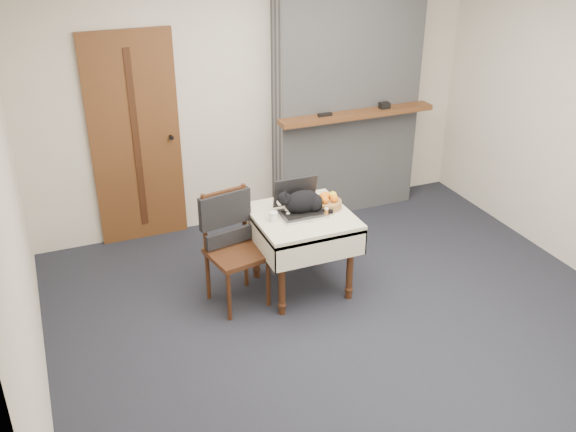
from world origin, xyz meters
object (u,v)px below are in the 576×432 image
(door, at_px, (136,140))
(side_table, at_px, (302,227))
(cream_jar, at_px, (273,217))
(pill_bottle, at_px, (326,212))
(laptop, at_px, (299,205))
(chair, at_px, (230,232))
(cat, at_px, (303,202))
(fruit_basket, at_px, (328,202))

(door, bearing_deg, side_table, -53.59)
(cream_jar, xyz_separation_m, pill_bottle, (0.43, -0.07, -0.00))
(laptop, bearing_deg, chair, 175.96)
(laptop, bearing_deg, door, 127.60)
(side_table, distance_m, cat, 0.21)
(side_table, height_order, cream_jar, cream_jar)
(cat, relative_size, fruit_basket, 2.02)
(side_table, relative_size, fruit_basket, 3.54)
(cat, bearing_deg, chair, -179.27)
(pill_bottle, bearing_deg, fruit_basket, 58.83)
(door, distance_m, side_table, 1.83)
(cream_jar, xyz_separation_m, fruit_basket, (0.51, 0.06, 0.01))
(fruit_basket, bearing_deg, cat, -177.94)
(door, relative_size, fruit_basket, 9.07)
(fruit_basket, bearing_deg, cream_jar, -173.60)
(laptop, distance_m, cream_jar, 0.26)
(cat, height_order, chair, chair)
(side_table, bearing_deg, door, 126.41)
(cream_jar, bearing_deg, door, 118.73)
(door, bearing_deg, fruit_basket, -46.89)
(door, relative_size, cream_jar, 25.62)
(cream_jar, bearing_deg, pill_bottle, -9.26)
(door, xyz_separation_m, pill_bottle, (1.23, -1.52, -0.27))
(cream_jar, bearing_deg, side_table, 4.71)
(door, bearing_deg, laptop, -52.90)
(laptop, distance_m, fruit_basket, 0.26)
(door, xyz_separation_m, laptop, (1.05, -1.39, -0.23))
(door, distance_m, pill_bottle, 1.97)
(laptop, distance_m, cat, 0.04)
(cat, distance_m, pill_bottle, 0.20)
(side_table, relative_size, chair, 0.82)
(door, height_order, pill_bottle, door)
(side_table, distance_m, laptop, 0.19)
(laptop, relative_size, cat, 0.84)
(cat, bearing_deg, cream_jar, -163.46)
(side_table, bearing_deg, chair, 171.32)
(laptop, height_order, cat, laptop)
(pill_bottle, distance_m, fruit_basket, 0.15)
(fruit_basket, bearing_deg, laptop, 178.29)
(pill_bottle, bearing_deg, door, 128.90)
(side_table, relative_size, laptop, 2.08)
(door, height_order, cat, door)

